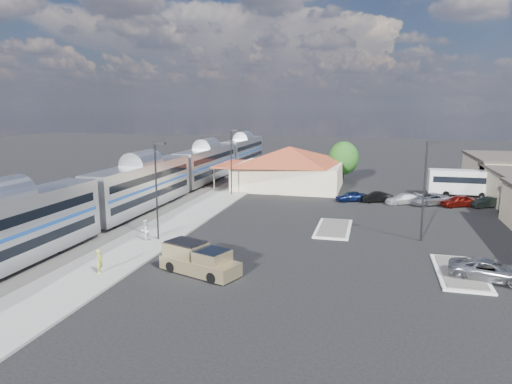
% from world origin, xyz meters
% --- Properties ---
extents(ground, '(280.00, 280.00, 0.00)m').
position_xyz_m(ground, '(0.00, 0.00, 0.00)').
color(ground, black).
rests_on(ground, ground).
extents(railbed, '(16.00, 100.00, 0.12)m').
position_xyz_m(railbed, '(-21.00, 8.00, 0.06)').
color(railbed, '#4C4944').
rests_on(railbed, ground).
extents(platform, '(5.50, 92.00, 0.18)m').
position_xyz_m(platform, '(-12.00, 6.00, 0.09)').
color(platform, gray).
rests_on(platform, ground).
extents(passenger_train, '(3.00, 104.00, 5.55)m').
position_xyz_m(passenger_train, '(-18.00, 4.42, 2.87)').
color(passenger_train, silver).
rests_on(passenger_train, ground).
extents(freight_cars, '(2.80, 46.00, 4.00)m').
position_xyz_m(freight_cars, '(-24.00, 10.88, 1.93)').
color(freight_cars, black).
rests_on(freight_cars, ground).
extents(station_depot, '(18.35, 12.24, 6.20)m').
position_xyz_m(station_depot, '(-4.56, 24.00, 3.13)').
color(station_depot, beige).
rests_on(station_depot, ground).
extents(traffic_island_south, '(3.30, 7.50, 0.21)m').
position_xyz_m(traffic_island_south, '(4.00, 2.00, 0.10)').
color(traffic_island_south, silver).
rests_on(traffic_island_south, ground).
extents(traffic_island_north, '(3.30, 7.50, 0.21)m').
position_xyz_m(traffic_island_north, '(14.00, -8.00, 0.10)').
color(traffic_island_north, silver).
rests_on(traffic_island_north, ground).
extents(lamp_plat_s, '(1.08, 0.25, 9.00)m').
position_xyz_m(lamp_plat_s, '(-10.90, -6.00, 5.34)').
color(lamp_plat_s, black).
rests_on(lamp_plat_s, ground).
extents(lamp_plat_n, '(1.08, 0.25, 9.00)m').
position_xyz_m(lamp_plat_n, '(-10.90, 16.00, 5.34)').
color(lamp_plat_n, black).
rests_on(lamp_plat_n, ground).
extents(lamp_lot, '(1.08, 0.25, 9.00)m').
position_xyz_m(lamp_lot, '(12.10, 0.00, 5.34)').
color(lamp_lot, black).
rests_on(lamp_lot, ground).
extents(tree_depot, '(4.71, 4.71, 6.63)m').
position_xyz_m(tree_depot, '(3.00, 30.00, 4.02)').
color(tree_depot, '#382314').
rests_on(tree_depot, ground).
extents(pickup_truck, '(6.46, 4.13, 2.10)m').
position_xyz_m(pickup_truck, '(-4.38, -12.64, 1.00)').
color(pickup_truck, tan).
rests_on(pickup_truck, ground).
extents(suv, '(5.60, 3.32, 1.46)m').
position_xyz_m(suv, '(15.69, -8.84, 0.73)').
color(suv, '#929499').
rests_on(suv, ground).
extents(coach_bus, '(11.07, 2.45, 3.55)m').
position_xyz_m(coach_bus, '(20.52, 23.50, 2.05)').
color(coach_bus, white).
rests_on(coach_bus, ground).
extents(person_a, '(0.45, 0.66, 1.74)m').
position_xyz_m(person_a, '(-11.24, -14.75, 1.05)').
color(person_a, '#AFB839').
rests_on(person_a, platform).
extents(person_b, '(0.99, 1.12, 1.92)m').
position_xyz_m(person_b, '(-11.91, -6.70, 1.14)').
color(person_b, silver).
rests_on(person_b, platform).
extents(parked_car_a, '(4.20, 3.19, 1.33)m').
position_xyz_m(parked_car_a, '(4.90, 16.19, 0.67)').
color(parked_car_a, '#0D1941').
rests_on(parked_car_a, ground).
extents(parked_car_b, '(4.23, 2.91, 1.32)m').
position_xyz_m(parked_car_b, '(8.10, 16.49, 0.66)').
color(parked_car_b, black).
rests_on(parked_car_b, ground).
extents(parked_car_c, '(4.85, 3.62, 1.31)m').
position_xyz_m(parked_car_c, '(11.30, 16.19, 0.65)').
color(parked_car_c, white).
rests_on(parked_car_c, ground).
extents(parked_car_d, '(5.77, 4.79, 1.47)m').
position_xyz_m(parked_car_d, '(14.50, 16.49, 0.73)').
color(parked_car_d, gray).
rests_on(parked_car_d, ground).
extents(parked_car_e, '(4.58, 3.38, 1.45)m').
position_xyz_m(parked_car_e, '(17.70, 16.19, 0.73)').
color(parked_car_e, '#66100B').
rests_on(parked_car_e, ground).
extents(parked_car_f, '(4.21, 3.08, 1.32)m').
position_xyz_m(parked_car_f, '(20.90, 16.49, 0.66)').
color(parked_car_f, black).
rests_on(parked_car_f, ground).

